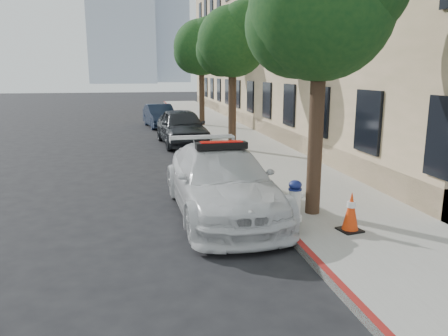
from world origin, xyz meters
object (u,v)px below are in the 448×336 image
object	(u,v)px
police_car	(221,181)
parked_car_far	(160,116)
fire_hydrant	(295,201)
traffic_cone	(351,212)
parked_car_mid	(182,127)

from	to	relation	value
police_car	parked_car_far	size ratio (longest dim) A/B	1.31
fire_hydrant	traffic_cone	xyz separation A→B (m)	(0.82, -0.75, -0.03)
parked_car_mid	traffic_cone	world-z (taller)	parked_car_mid
traffic_cone	parked_car_mid	bearing A→B (deg)	99.75
police_car	parked_car_mid	xyz separation A→B (m)	(0.10, 9.55, 0.03)
parked_car_mid	fire_hydrant	size ratio (longest dim) A/B	5.44
police_car	traffic_cone	bearing A→B (deg)	-44.71
parked_car_mid	traffic_cone	distance (m)	11.64
police_car	parked_car_mid	distance (m)	9.56
parked_car_far	fire_hydrant	bearing A→B (deg)	-91.88
police_car	traffic_cone	world-z (taller)	police_car
parked_car_mid	parked_car_far	distance (m)	6.26
police_car	parked_car_far	distance (m)	15.80
parked_car_mid	parked_car_far	xyz separation A→B (m)	(-0.62, 6.23, -0.12)
parked_car_mid	fire_hydrant	xyz separation A→B (m)	(1.15, -10.72, -0.21)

